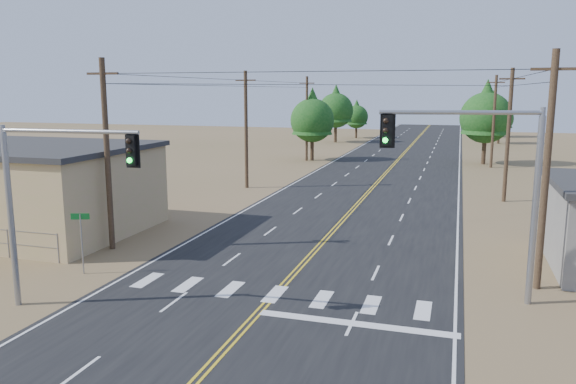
% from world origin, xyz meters
% --- Properties ---
extents(road, '(15.00, 200.00, 0.02)m').
position_xyz_m(road, '(0.00, 30.00, 0.01)').
color(road, black).
rests_on(road, ground).
extents(utility_pole_left_near, '(1.80, 0.30, 10.00)m').
position_xyz_m(utility_pole_left_near, '(-10.50, 12.00, 5.12)').
color(utility_pole_left_near, '#4C3826').
rests_on(utility_pole_left_near, ground).
extents(utility_pole_left_mid, '(1.80, 0.30, 10.00)m').
position_xyz_m(utility_pole_left_mid, '(-10.50, 32.00, 5.12)').
color(utility_pole_left_mid, '#4C3826').
rests_on(utility_pole_left_mid, ground).
extents(utility_pole_left_far, '(1.80, 0.30, 10.00)m').
position_xyz_m(utility_pole_left_far, '(-10.50, 52.00, 5.12)').
color(utility_pole_left_far, '#4C3826').
rests_on(utility_pole_left_far, ground).
extents(utility_pole_right_near, '(1.80, 0.30, 10.00)m').
position_xyz_m(utility_pole_right_near, '(10.50, 12.00, 5.12)').
color(utility_pole_right_near, '#4C3826').
rests_on(utility_pole_right_near, ground).
extents(utility_pole_right_mid, '(1.80, 0.30, 10.00)m').
position_xyz_m(utility_pole_right_mid, '(10.50, 32.00, 5.12)').
color(utility_pole_right_mid, '#4C3826').
rests_on(utility_pole_right_mid, ground).
extents(utility_pole_right_far, '(1.80, 0.30, 10.00)m').
position_xyz_m(utility_pole_right_far, '(10.50, 52.00, 5.12)').
color(utility_pole_right_far, '#4C3826').
rests_on(utility_pole_right_far, ground).
extents(signal_mast_left, '(5.69, 0.60, 7.09)m').
position_xyz_m(signal_mast_left, '(-7.77, 4.09, 4.78)').
color(signal_mast_left, gray).
rests_on(signal_mast_left, ground).
extents(signal_mast_right, '(6.08, 1.59, 7.75)m').
position_xyz_m(signal_mast_right, '(8.21, 9.64, 5.22)').
color(signal_mast_right, gray).
rests_on(signal_mast_right, ground).
extents(street_sign, '(0.81, 0.31, 2.86)m').
position_xyz_m(street_sign, '(-9.33, 8.00, 1.91)').
color(street_sign, gray).
rests_on(street_sign, ground).
extents(tree_left_near, '(5.25, 5.25, 8.74)m').
position_xyz_m(tree_left_near, '(-10.00, 52.67, 5.35)').
color(tree_left_near, '#3F2D1E').
rests_on(tree_left_near, ground).
extents(tree_left_mid, '(5.62, 5.62, 9.37)m').
position_xyz_m(tree_left_mid, '(-12.36, 77.03, 5.73)').
color(tree_left_mid, '#3F2D1E').
rests_on(tree_left_mid, ground).
extents(tree_left_far, '(4.10, 4.10, 6.83)m').
position_xyz_m(tree_left_far, '(-10.58, 86.23, 4.17)').
color(tree_left_far, '#3F2D1E').
rests_on(tree_left_far, ground).
extents(tree_right_near, '(5.79, 5.79, 9.64)m').
position_xyz_m(tree_right_near, '(9.80, 54.79, 5.90)').
color(tree_right_near, '#3F2D1E').
rests_on(tree_right_near, ground).
extents(tree_right_mid, '(4.24, 4.24, 7.07)m').
position_xyz_m(tree_right_mid, '(13.01, 82.25, 4.32)').
color(tree_right_mid, '#3F2D1E').
rests_on(tree_right_mid, ground).
extents(tree_right_far, '(5.07, 5.07, 8.46)m').
position_xyz_m(tree_right_far, '(12.52, 95.62, 5.17)').
color(tree_right_far, '#3F2D1E').
rests_on(tree_right_far, ground).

